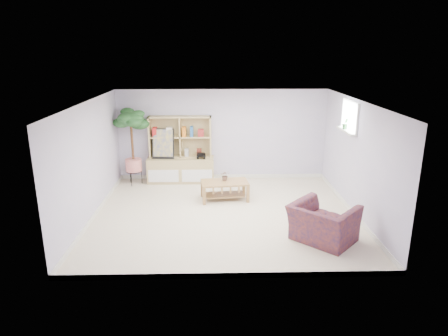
{
  "coord_description": "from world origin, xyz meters",
  "views": [
    {
      "loc": [
        -0.21,
        -7.9,
        3.4
      ],
      "look_at": [
        -0.01,
        0.25,
        0.96
      ],
      "focal_mm": 32.0,
      "sensor_mm": 36.0,
      "label": 1
    }
  ],
  "objects_px": {
    "floor_tree": "(132,147)",
    "armchair": "(323,221)",
    "storage_unit": "(180,150)",
    "coffee_table": "(225,191)"
  },
  "relations": [
    {
      "from": "coffee_table",
      "to": "floor_tree",
      "type": "relative_size",
      "value": 0.54
    },
    {
      "from": "storage_unit",
      "to": "floor_tree",
      "type": "xyz_separation_m",
      "value": [
        -1.2,
        -0.2,
        0.12
      ]
    },
    {
      "from": "storage_unit",
      "to": "coffee_table",
      "type": "bearing_deg",
      "value": -50.66
    },
    {
      "from": "storage_unit",
      "to": "armchair",
      "type": "height_order",
      "value": "storage_unit"
    },
    {
      "from": "storage_unit",
      "to": "armchair",
      "type": "distance_m",
      "value": 4.56
    },
    {
      "from": "floor_tree",
      "to": "armchair",
      "type": "relative_size",
      "value": 1.82
    },
    {
      "from": "armchair",
      "to": "storage_unit",
      "type": "bearing_deg",
      "value": -7.53
    },
    {
      "from": "coffee_table",
      "to": "floor_tree",
      "type": "height_order",
      "value": "floor_tree"
    },
    {
      "from": "coffee_table",
      "to": "armchair",
      "type": "xyz_separation_m",
      "value": [
        1.74,
        -2.15,
        0.18
      ]
    },
    {
      "from": "floor_tree",
      "to": "armchair",
      "type": "distance_m",
      "value": 5.28
    }
  ]
}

